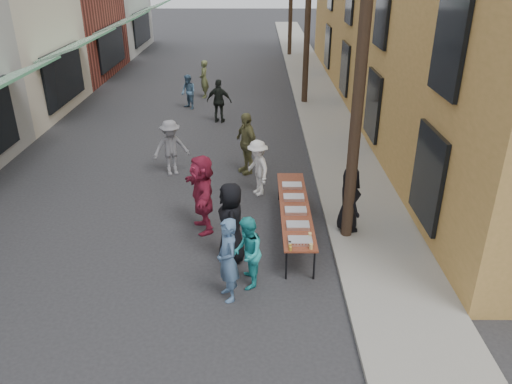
{
  "coord_description": "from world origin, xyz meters",
  "views": [
    {
      "loc": [
        2.17,
        -7.38,
        6.16
      ],
      "look_at": [
        2.14,
        2.81,
        1.3
      ],
      "focal_mm": 35.0,
      "sensor_mm": 36.0,
      "label": 1
    }
  ],
  "objects_px": {
    "guest_front_c": "(247,253)",
    "server": "(349,200)",
    "catering_tray_sausage": "(300,241)",
    "serving_table": "(295,208)",
    "guest_front_a": "(231,223)",
    "utility_pole_near": "(363,46)"
  },
  "relations": [
    {
      "from": "guest_front_a",
      "to": "server",
      "type": "height_order",
      "value": "guest_front_a"
    },
    {
      "from": "serving_table",
      "to": "catering_tray_sausage",
      "type": "height_order",
      "value": "catering_tray_sausage"
    },
    {
      "from": "catering_tray_sausage",
      "to": "server",
      "type": "xyz_separation_m",
      "value": [
        1.29,
        1.71,
        0.1
      ]
    },
    {
      "from": "utility_pole_near",
      "to": "server",
      "type": "distance_m",
      "value": 3.61
    },
    {
      "from": "catering_tray_sausage",
      "to": "guest_front_c",
      "type": "relative_size",
      "value": 0.32
    },
    {
      "from": "guest_front_c",
      "to": "serving_table",
      "type": "bearing_deg",
      "value": 151.44
    },
    {
      "from": "catering_tray_sausage",
      "to": "guest_front_c",
      "type": "xyz_separation_m",
      "value": [
        -1.09,
        -0.43,
        -0.02
      ]
    },
    {
      "from": "guest_front_c",
      "to": "server",
      "type": "height_order",
      "value": "server"
    },
    {
      "from": "utility_pole_near",
      "to": "guest_front_a",
      "type": "relative_size",
      "value": 4.89
    },
    {
      "from": "guest_front_a",
      "to": "guest_front_c",
      "type": "height_order",
      "value": "guest_front_a"
    },
    {
      "from": "catering_tray_sausage",
      "to": "guest_front_c",
      "type": "height_order",
      "value": "guest_front_c"
    },
    {
      "from": "utility_pole_near",
      "to": "serving_table",
      "type": "bearing_deg",
      "value": 172.02
    },
    {
      "from": "utility_pole_near",
      "to": "server",
      "type": "relative_size",
      "value": 5.67
    },
    {
      "from": "guest_front_a",
      "to": "server",
      "type": "xyz_separation_m",
      "value": [
        2.75,
        1.18,
        -0.03
      ]
    },
    {
      "from": "serving_table",
      "to": "guest_front_c",
      "type": "height_order",
      "value": "guest_front_c"
    },
    {
      "from": "serving_table",
      "to": "server",
      "type": "xyz_separation_m",
      "value": [
        1.29,
        0.06,
        0.18
      ]
    },
    {
      "from": "serving_table",
      "to": "catering_tray_sausage",
      "type": "xyz_separation_m",
      "value": [
        0.0,
        -1.65,
        0.08
      ]
    },
    {
      "from": "utility_pole_near",
      "to": "catering_tray_sausage",
      "type": "xyz_separation_m",
      "value": [
        -1.24,
        -1.48,
        -3.71
      ]
    },
    {
      "from": "guest_front_a",
      "to": "server",
      "type": "bearing_deg",
      "value": 103.17
    },
    {
      "from": "catering_tray_sausage",
      "to": "serving_table",
      "type": "bearing_deg",
      "value": 90.0
    },
    {
      "from": "catering_tray_sausage",
      "to": "server",
      "type": "distance_m",
      "value": 2.15
    },
    {
      "from": "catering_tray_sausage",
      "to": "server",
      "type": "height_order",
      "value": "server"
    }
  ]
}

